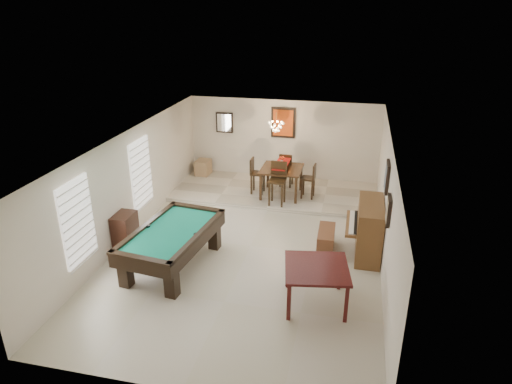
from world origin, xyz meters
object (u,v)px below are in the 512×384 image
at_px(dining_table, 281,180).
at_px(dining_chair_west, 258,176).
at_px(square_table, 316,285).
at_px(piano_bench, 326,240).
at_px(pool_table, 173,248).
at_px(chandelier, 276,123).
at_px(dining_chair_north, 287,169).
at_px(corner_bench, 203,167).
at_px(upright_piano, 363,229).
at_px(dining_chair_south, 277,184).
at_px(apothecary_chest, 126,232).
at_px(flower_vase, 282,160).
at_px(dining_chair_east, 308,181).

bearing_deg(dining_table, dining_chair_west, 178.17).
distance_m(square_table, piano_bench, 2.08).
distance_m(pool_table, chandelier, 4.96).
bearing_deg(dining_chair_north, corner_bench, -3.42).
xyz_separation_m(upright_piano, dining_chair_west, (-3.03, 2.71, 0.02)).
bearing_deg(pool_table, dining_chair_south, 71.21).
distance_m(square_table, apothecary_chest, 4.63).
height_order(piano_bench, flower_vase, flower_vase).
xyz_separation_m(pool_table, dining_chair_north, (1.71, 4.91, 0.22)).
height_order(apothecary_chest, corner_bench, apothecary_chest).
bearing_deg(corner_bench, upright_piano, -36.85).
bearing_deg(dining_table, piano_bench, -61.05).
relative_size(pool_table, dining_table, 2.20).
height_order(flower_vase, chandelier, chandelier).
height_order(pool_table, flower_vase, flower_vase).
distance_m(apothecary_chest, chandelier, 5.18).
relative_size(upright_piano, dining_table, 1.30).
xyz_separation_m(pool_table, dining_chair_east, (2.46, 4.15, 0.20)).
bearing_deg(apothecary_chest, corner_bench, 87.46).
distance_m(upright_piano, dining_table, 3.55).
bearing_deg(pool_table, square_table, -5.36).
bearing_deg(pool_table, dining_chair_north, 77.80).
bearing_deg(chandelier, dining_chair_north, 63.28).
relative_size(piano_bench, dining_chair_west, 0.90).
bearing_deg(square_table, corner_bench, 125.60).
relative_size(piano_bench, dining_table, 0.82).
bearing_deg(apothecary_chest, piano_bench, 12.29).
relative_size(upright_piano, dining_chair_north, 1.43).
bearing_deg(dining_chair_south, piano_bench, -51.44).
bearing_deg(dining_chair_east, dining_chair_south, -46.18).
bearing_deg(piano_bench, dining_chair_east, 105.21).
relative_size(square_table, apothecary_chest, 1.28).
xyz_separation_m(square_table, corner_bench, (-4.28, 5.98, -0.05)).
height_order(dining_table, dining_chair_north, dining_chair_north).
bearing_deg(piano_bench, dining_table, 118.95).
bearing_deg(upright_piano, dining_chair_north, 123.60).
xyz_separation_m(apothecary_chest, corner_bench, (0.22, 4.90, -0.10)).
bearing_deg(square_table, upright_piano, 68.77).
bearing_deg(square_table, dining_chair_north, 104.64).
bearing_deg(piano_bench, flower_vase, 118.95).
bearing_deg(corner_bench, dining_chair_north, -7.52).
xyz_separation_m(square_table, dining_chair_north, (-1.47, 5.61, 0.24)).
height_order(square_table, apothecary_chest, apothecary_chest).
bearing_deg(dining_chair_east, pool_table, -27.57).
bearing_deg(square_table, flower_vase, 107.15).
xyz_separation_m(apothecary_chest, flower_vase, (3.01, 3.75, 0.74)).
height_order(apothecary_chest, dining_chair_north, dining_chair_north).
bearing_deg(dining_table, flower_vase, 0.00).
bearing_deg(corner_bench, square_table, -54.40).
bearing_deg(pool_table, apothecary_chest, 170.52).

